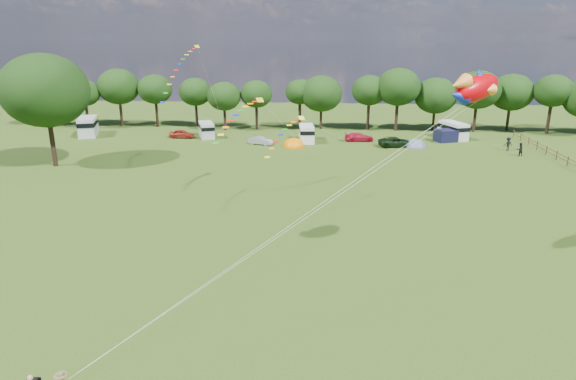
# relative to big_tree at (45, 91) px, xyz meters

# --- Properties ---
(ground_plane) EXTENTS (180.00, 180.00, 0.00)m
(ground_plane) POSITION_rel_big_tree_xyz_m (30.00, -28.00, -9.02)
(ground_plane) COLOR black
(ground_plane) RESTS_ON ground
(tree_line) EXTENTS (102.98, 10.98, 10.27)m
(tree_line) POSITION_rel_big_tree_xyz_m (35.30, 26.99, -2.67)
(tree_line) COLOR black
(tree_line) RESTS_ON ground
(big_tree) EXTENTS (10.00, 10.00, 13.28)m
(big_tree) POSITION_rel_big_tree_xyz_m (0.00, 0.00, 0.00)
(big_tree) COLOR black
(big_tree) RESTS_ON ground
(fence) EXTENTS (0.12, 33.12, 1.20)m
(fence) POSITION_rel_big_tree_xyz_m (62.00, 6.50, -8.32)
(fence) COLOR #472D19
(fence) RESTS_ON ground
(car_a) EXTENTS (4.00, 1.68, 1.32)m
(car_a) POSITION_rel_big_tree_xyz_m (10.31, 17.96, -8.36)
(car_a) COLOR maroon
(car_a) RESTS_ON ground
(car_b) EXTENTS (3.57, 2.24, 1.18)m
(car_b) POSITION_rel_big_tree_xyz_m (23.17, 14.21, -8.43)
(car_b) COLOR #969B9F
(car_b) RESTS_ON ground
(car_c) EXTENTS (4.33, 2.15, 1.26)m
(car_c) POSITION_rel_big_tree_xyz_m (37.63, 17.82, -8.39)
(car_c) COLOR red
(car_c) RESTS_ON ground
(car_d) EXTENTS (5.41, 3.18, 1.38)m
(car_d) POSITION_rel_big_tree_xyz_m (42.67, 14.33, -8.33)
(car_d) COLOR black
(car_d) RESTS_ON ground
(campervan_a) EXTENTS (4.34, 6.42, 2.90)m
(campervan_a) POSITION_rel_big_tree_xyz_m (-5.04, 18.73, -7.46)
(campervan_a) COLOR #B4B4B6
(campervan_a) RESTS_ON ground
(campervan_b) EXTENTS (3.54, 5.11, 2.30)m
(campervan_b) POSITION_rel_big_tree_xyz_m (14.01, 18.96, -7.78)
(campervan_b) COLOR #B5B6B7
(campervan_b) RESTS_ON ground
(campervan_c) EXTENTS (2.61, 5.11, 2.41)m
(campervan_c) POSITION_rel_big_tree_xyz_m (29.75, 16.98, -7.72)
(campervan_c) COLOR silver
(campervan_c) RESTS_ON ground
(campervan_d) EXTENTS (3.94, 5.70, 2.57)m
(campervan_d) POSITION_rel_big_tree_xyz_m (52.12, 20.83, -7.63)
(campervan_d) COLOR silver
(campervan_d) RESTS_ON ground
(tent_orange) EXTENTS (3.16, 3.46, 2.47)m
(tent_orange) POSITION_rel_big_tree_xyz_m (28.06, 13.13, -9.00)
(tent_orange) COLOR orange
(tent_orange) RESTS_ON ground
(tent_greyblue) EXTENTS (3.12, 3.42, 2.32)m
(tent_greyblue) POSITION_rel_big_tree_xyz_m (45.38, 14.11, -9.00)
(tent_greyblue) COLOR #4E5E73
(tent_greyblue) RESTS_ON ground
(awning_navy) EXTENTS (3.53, 3.21, 1.80)m
(awning_navy) POSITION_rel_big_tree_xyz_m (50.57, 18.64, -8.12)
(awning_navy) COLOR black
(awning_navy) RESTS_ON ground
(fish_kite) EXTENTS (4.09, 3.55, 2.31)m
(fish_kite) POSITION_rel_big_tree_xyz_m (41.39, -24.46, 2.99)
(fish_kite) COLOR #BE0006
(fish_kite) RESTS_ON ground
(streamer_kite_a) EXTENTS (3.26, 5.51, 5.73)m
(streamer_kite_a) POSITION_rel_big_tree_xyz_m (17.14, -2.02, 3.11)
(streamer_kite_a) COLOR #D1B800
(streamer_kite_a) RESTS_ON ground
(streamer_kite_b) EXTENTS (4.38, 4.66, 3.83)m
(streamer_kite_b) POSITION_rel_big_tree_xyz_m (24.60, -8.43, -1.08)
(streamer_kite_b) COLOR #F7A423
(streamer_kite_b) RESTS_ON ground
(streamer_kite_c) EXTENTS (3.09, 4.81, 2.76)m
(streamer_kite_c) POSITION_rel_big_tree_xyz_m (29.50, -13.84, -1.61)
(streamer_kite_c) COLOR #FEFF2D
(streamer_kite_c) RESTS_ON ground
(walker_a) EXTENTS (0.99, 0.79, 1.78)m
(walker_a) POSITION_rel_big_tree_xyz_m (58.12, 9.90, -8.13)
(walker_a) COLOR black
(walker_a) RESTS_ON ground
(walker_b) EXTENTS (1.31, 0.85, 1.87)m
(walker_b) POSITION_rel_big_tree_xyz_m (57.72, 13.10, -8.08)
(walker_b) COLOR black
(walker_b) RESTS_ON ground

